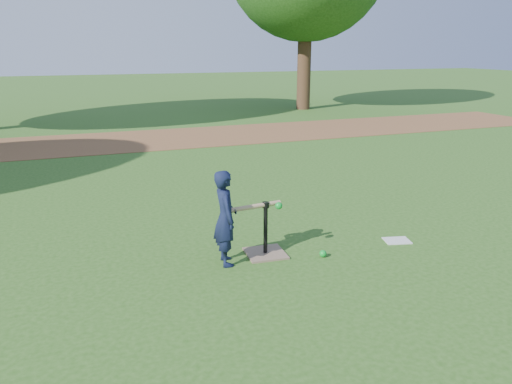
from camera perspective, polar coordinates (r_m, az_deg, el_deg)
name	(u,v)px	position (r m, az deg, el deg)	size (l,w,h in m)	color
ground	(250,248)	(5.84, -0.74, -6.42)	(80.00, 80.00, 0.00)	#285116
dirt_strip	(148,140)	(12.89, -12.26, 5.86)	(24.00, 3.00, 0.01)	brown
child	(225,218)	(5.27, -3.52, -2.97)	(0.38, 0.25, 1.03)	#101732
wiffle_ball_ground	(323,254)	(5.63, 7.66, -7.00)	(0.08, 0.08, 0.08)	#0D9928
clipboard	(397,241)	(6.27, 15.81, -5.36)	(0.30, 0.23, 0.01)	silver
batting_tee	(265,245)	(5.63, 1.08, -6.08)	(0.46, 0.46, 0.61)	#806751
swing_action	(258,207)	(5.40, 0.26, -1.67)	(0.63, 0.17, 0.08)	tan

